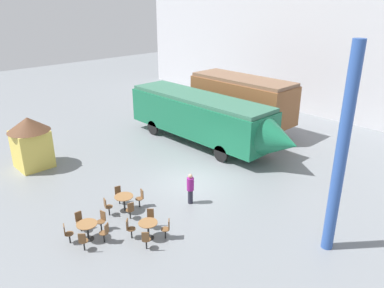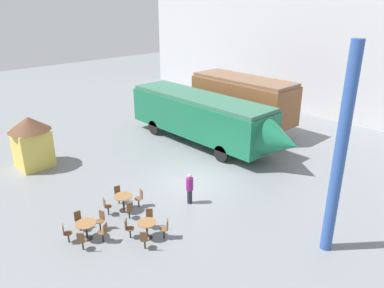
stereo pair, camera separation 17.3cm
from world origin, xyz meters
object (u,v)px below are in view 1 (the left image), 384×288
at_px(streamlined_locomotive, 206,117).
at_px(cafe_table_mid, 124,199).
at_px(visitor_person, 190,188).
at_px(cafe_chair_0, 83,240).
at_px(cafe_table_far, 148,226).
at_px(passenger_coach_wooden, 242,98).
at_px(cafe_table_near, 87,227).
at_px(ticket_kiosk, 31,140).

xyz_separation_m(streamlined_locomotive, cafe_table_mid, (3.23, -8.67, -1.31)).
bearing_deg(visitor_person, cafe_chair_0, -92.08).
distance_m(streamlined_locomotive, cafe_table_far, 10.84).
distance_m(passenger_coach_wooden, cafe_chair_0, 16.48).
relative_size(cafe_table_near, cafe_table_mid, 0.98).
distance_m(passenger_coach_wooden, visitor_person, 11.46).
relative_size(cafe_table_mid, ticket_kiosk, 0.29).
relative_size(cafe_table_far, visitor_person, 0.51).
relative_size(passenger_coach_wooden, cafe_table_far, 9.93).
distance_m(cafe_table_far, visitor_person, 3.29).
height_order(cafe_chair_0, visitor_person, visitor_person).
relative_size(passenger_coach_wooden, cafe_table_mid, 9.09).
height_order(streamlined_locomotive, visitor_person, streamlined_locomotive).
xyz_separation_m(cafe_table_near, cafe_table_mid, (-0.78, 2.30, 0.03)).
xyz_separation_m(cafe_chair_0, ticket_kiosk, (-9.04, 1.79, 1.16)).
relative_size(streamlined_locomotive, cafe_table_near, 15.37).
bearing_deg(passenger_coach_wooden, ticket_kiosk, -106.30).
bearing_deg(cafe_table_near, ticket_kiosk, 171.44).
xyz_separation_m(passenger_coach_wooden, cafe_table_near, (4.41, -15.08, -1.78)).
bearing_deg(ticket_kiosk, cafe_chair_0, -11.22).
height_order(cafe_table_near, cafe_table_mid, cafe_table_mid).
relative_size(cafe_table_near, visitor_person, 0.55).
bearing_deg(ticket_kiosk, cafe_table_far, 3.10).
bearing_deg(passenger_coach_wooden, cafe_table_far, -65.46).
xyz_separation_m(passenger_coach_wooden, cafe_table_mid, (3.63, -12.77, -1.75)).
bearing_deg(ticket_kiosk, cafe_table_near, -8.56).
distance_m(cafe_table_near, ticket_kiosk, 8.61).
relative_size(cafe_table_mid, cafe_chair_0, 0.99).
bearing_deg(cafe_table_near, cafe_table_far, 47.89).
height_order(streamlined_locomotive, cafe_table_near, streamlined_locomotive).
height_order(streamlined_locomotive, cafe_table_far, streamlined_locomotive).
height_order(cafe_table_mid, ticket_kiosk, ticket_kiosk).
xyz_separation_m(cafe_table_near, cafe_chair_0, (0.59, -0.52, -0.07)).
xyz_separation_m(cafe_table_near, ticket_kiosk, (-8.45, 1.27, 1.10)).
distance_m(cafe_table_near, cafe_table_far, 2.45).
height_order(cafe_chair_0, ticket_kiosk, ticket_kiosk).
bearing_deg(cafe_table_mid, visitor_person, 59.51).
xyz_separation_m(passenger_coach_wooden, ticket_kiosk, (-4.04, -13.80, -0.68)).
bearing_deg(cafe_table_near, passenger_coach_wooden, 106.30).
xyz_separation_m(streamlined_locomotive, cafe_table_far, (5.65, -9.15, -1.34)).
relative_size(cafe_table_near, ticket_kiosk, 0.28).
relative_size(cafe_chair_0, visitor_person, 0.57).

